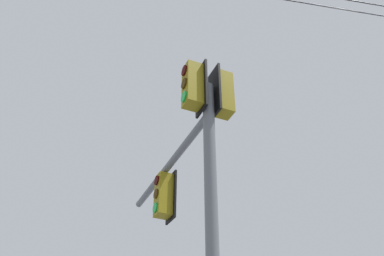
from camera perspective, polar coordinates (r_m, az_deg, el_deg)
signal_mast_assembly at (r=7.41m, az=0.47°, el=-6.69°), size 0.98×4.13×6.92m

